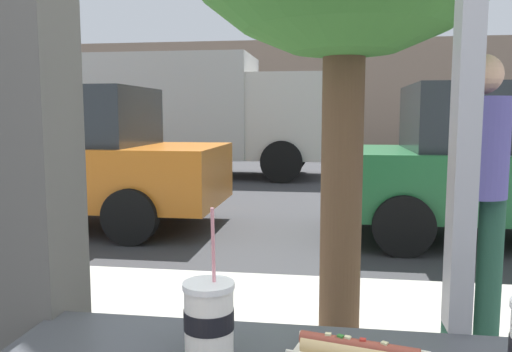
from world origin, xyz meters
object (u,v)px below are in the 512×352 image
at_px(parked_car_orange, 58,157).
at_px(pedestrian, 477,180).
at_px(parked_car_green, 510,163).
at_px(soda_cup_left, 209,318).
at_px(box_truck, 187,110).

relative_size(parked_car_orange, pedestrian, 2.67).
bearing_deg(parked_car_orange, pedestrian, -37.01).
bearing_deg(parked_car_green, soda_cup_left, -112.97).
bearing_deg(parked_car_green, box_truck, 133.69).
relative_size(soda_cup_left, pedestrian, 0.19).
distance_m(soda_cup_left, pedestrian, 2.32).
bearing_deg(soda_cup_left, parked_car_orange, 121.75).
relative_size(parked_car_orange, parked_car_green, 1.02).
height_order(soda_cup_left, parked_car_green, parked_car_green).
distance_m(soda_cup_left, parked_car_green, 5.82).
bearing_deg(pedestrian, soda_cup_left, -116.83).
bearing_deg(pedestrian, box_truck, 115.18).
xyz_separation_m(soda_cup_left, parked_car_green, (2.27, 5.36, -0.16)).
height_order(parked_car_orange, pedestrian, parked_car_orange).
relative_size(box_truck, pedestrian, 3.92).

